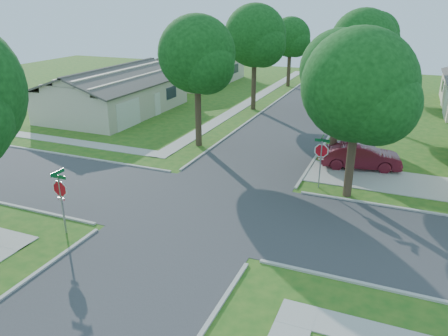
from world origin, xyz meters
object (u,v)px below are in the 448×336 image
at_px(tree_ne_corner, 360,91).
at_px(car_driveway, 361,156).
at_px(tree_e_mid, 363,45).
at_px(tree_e_near, 341,74).
at_px(stop_sign_ne, 321,153).
at_px(tree_e_far, 376,37).
at_px(car_curb_east, 336,85).
at_px(stop_sign_sw, 60,191).
at_px(tree_w_mid, 255,39).
at_px(tree_w_far, 291,39).
at_px(tree_w_near, 198,58).
at_px(house_nw_far, 196,70).
at_px(car_curb_west, 328,74).
at_px(house_nw_near, 115,96).

xyz_separation_m(tree_ne_corner, car_driveway, (0.09, 4.49, -4.81)).
bearing_deg(tree_e_mid, tree_e_near, -90.03).
xyz_separation_m(stop_sign_ne, tree_e_far, (0.05, 29.31, 3.95)).
distance_m(tree_e_far, car_curb_east, 6.48).
relative_size(stop_sign_sw, stop_sign_ne, 1.00).
distance_m(tree_w_mid, tree_w_far, 13.04).
bearing_deg(tree_e_mid, tree_e_far, 90.02).
bearing_deg(stop_sign_ne, tree_w_near, 155.26).
xyz_separation_m(tree_e_far, car_curb_east, (-3.55, -1.60, -5.18)).
bearing_deg(car_driveway, stop_sign_sw, 128.94).
xyz_separation_m(tree_w_mid, tree_w_far, (-0.01, 13.00, -0.98)).
bearing_deg(car_driveway, house_nw_far, 32.63).
height_order(tree_e_far, car_curb_west, tree_e_far).
distance_m(stop_sign_sw, stop_sign_ne, 13.29).
bearing_deg(car_curb_east, tree_e_mid, -79.86).
bearing_deg(stop_sign_sw, tree_w_near, 89.77).
height_order(tree_ne_corner, car_driveway, tree_ne_corner).
distance_m(stop_sign_ne, car_driveway, 4.54).
bearing_deg(car_curb_west, tree_e_mid, 100.57).
distance_m(stop_sign_ne, tree_e_near, 5.62).
height_order(tree_e_mid, house_nw_near, tree_e_mid).
bearing_deg(tree_e_far, tree_w_far, -180.00).
relative_size(tree_w_far, car_curb_west, 1.99).
bearing_deg(tree_e_far, house_nw_near, -137.50).
height_order(tree_e_near, tree_w_near, tree_w_near).
relative_size(house_nw_near, car_curb_west, 3.37).
xyz_separation_m(tree_w_far, car_curb_east, (5.85, -1.60, -4.70)).
xyz_separation_m(tree_e_far, car_driveway, (1.69, -25.31, -5.19)).
bearing_deg(tree_e_near, tree_e_mid, 89.97).
relative_size(tree_ne_corner, car_curb_west, 2.15).
distance_m(tree_e_near, car_driveway, 5.15).
xyz_separation_m(tree_e_near, tree_e_mid, (0.01, 12.00, 0.61)).
height_order(tree_e_mid, house_nw_far, tree_e_mid).
bearing_deg(tree_e_mid, stop_sign_sw, -110.20).
distance_m(tree_w_far, car_curb_east, 7.68).
height_order(stop_sign_sw, house_nw_far, house_nw_far).
relative_size(stop_sign_ne, house_nw_near, 0.22).
height_order(tree_w_mid, tree_ne_corner, tree_w_mid).
xyz_separation_m(tree_e_far, car_curb_west, (-5.95, 7.35, -5.39)).
bearing_deg(stop_sign_sw, tree_w_mid, 89.87).
bearing_deg(car_curb_east, tree_e_far, 17.06).
distance_m(tree_e_near, house_nw_far, 31.24).
bearing_deg(tree_w_mid, car_curb_east, 62.87).
bearing_deg(tree_e_far, car_driveway, -86.17).
height_order(tree_ne_corner, house_nw_far, tree_ne_corner).
xyz_separation_m(tree_w_near, car_curb_west, (3.44, 32.35, -5.53)).
xyz_separation_m(tree_w_mid, car_driveway, (11.09, -12.31, -5.70)).
bearing_deg(car_driveway, stop_sign_ne, 145.09).
bearing_deg(house_nw_far, car_curb_east, 1.36).
height_order(tree_e_far, car_curb_east, tree_e_far).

